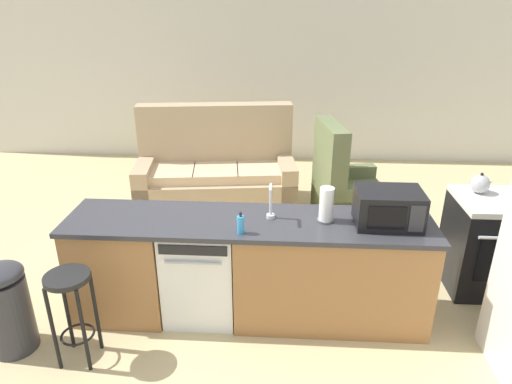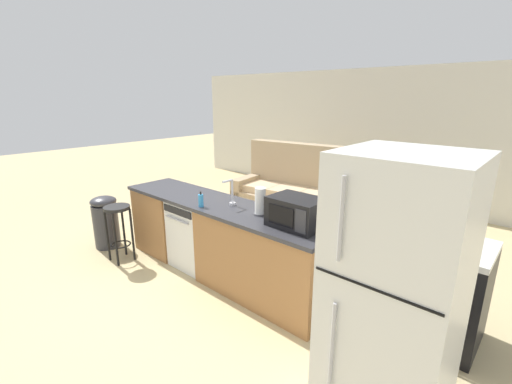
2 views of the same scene
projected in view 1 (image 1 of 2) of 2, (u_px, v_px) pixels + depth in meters
name	position (u px, v px, depth m)	size (l,w,h in m)	color
ground_plane	(232.00, 312.00, 3.98)	(24.00, 24.00, 0.00)	tan
wall_back	(278.00, 80.00, 7.31)	(10.00, 0.06, 2.60)	silver
kitchen_counter	(260.00, 272.00, 3.80)	(2.94, 0.66, 0.90)	#9E6B3D
dishwasher	(202.00, 270.00, 3.83)	(0.58, 0.61, 0.84)	white
stove_range	(493.00, 244.00, 4.17)	(0.76, 0.68, 0.90)	black
microwave	(388.00, 208.00, 3.50)	(0.50, 0.37, 0.28)	black
sink_faucet	(271.00, 204.00, 3.59)	(0.07, 0.18, 0.30)	silver
paper_towel_roll	(326.00, 205.00, 3.55)	(0.14, 0.14, 0.28)	#4C4C51
soap_bottle	(241.00, 225.00, 3.39)	(0.06, 0.06, 0.18)	#338CCC
kettle	(480.00, 184.00, 4.09)	(0.21, 0.17, 0.19)	#B2B2B7
bar_stool	(71.00, 299.00, 3.26)	(0.32, 0.32, 0.74)	black
trash_bin	(7.00, 307.00, 3.43)	(0.35, 0.35, 0.74)	#333338
couch	(216.00, 174.00, 5.97)	(2.09, 1.14, 1.27)	tan
armchair	(344.00, 191.00, 5.55)	(0.94, 0.98, 1.20)	#667047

